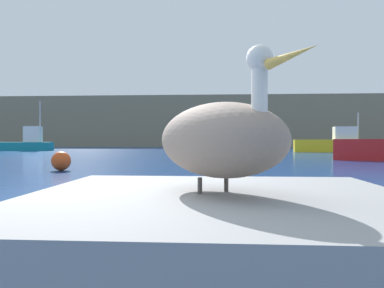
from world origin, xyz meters
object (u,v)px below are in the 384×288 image
pelican (219,139)px  fishing_boat_teal (26,143)px  fishing_boat_yellow (335,144)px  mooring_buoy (61,161)px

pelican → fishing_boat_teal: size_ratio=0.23×
pelican → fishing_boat_yellow: size_ratio=0.18×
pelican → fishing_boat_yellow: bearing=128.4°
fishing_boat_teal → mooring_buoy: 28.86m
fishing_boat_teal → mooring_buoy: bearing=-64.1°
pelican → mooring_buoy: pelican is taller
fishing_boat_yellow → mooring_buoy: size_ratio=10.03×
pelican → fishing_boat_teal: bearing=175.9°
fishing_boat_yellow → mooring_buoy: 28.38m
fishing_boat_teal → fishing_boat_yellow: fishing_boat_teal is taller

